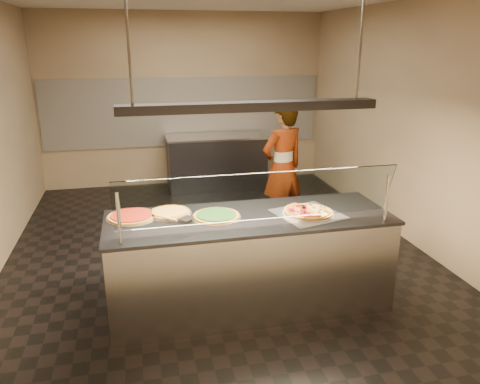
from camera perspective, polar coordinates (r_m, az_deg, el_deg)
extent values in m
cube|color=black|center=(6.02, -3.03, -6.70)|extent=(5.00, 6.00, 0.02)
cube|color=tan|center=(8.52, -6.79, 11.04)|extent=(5.00, 0.02, 3.00)
cube|color=tan|center=(2.74, 7.47, -3.36)|extent=(5.00, 0.02, 3.00)
cube|color=tan|center=(6.47, 19.42, 8.05)|extent=(0.02, 6.00, 3.00)
cube|color=silver|center=(8.51, -6.72, 9.68)|extent=(4.90, 0.02, 1.20)
cube|color=#B7B7BC|center=(4.58, 1.14, -8.58)|extent=(2.63, 0.90, 0.90)
cube|color=#2D2D31|center=(4.39, 1.18, -3.14)|extent=(2.67, 0.94, 0.03)
cylinder|color=#B7B7BC|center=(3.82, -14.54, -3.23)|extent=(0.03, 0.03, 0.44)
cylinder|color=#B7B7BC|center=(4.39, 17.45, -0.73)|extent=(0.03, 0.03, 0.44)
cube|color=white|center=(3.97, 2.40, -0.60)|extent=(2.43, 0.18, 0.47)
cube|color=silver|center=(4.48, 8.29, -2.64)|extent=(0.68, 0.68, 0.01)
cylinder|color=silver|center=(4.48, 8.29, -2.56)|extent=(0.49, 0.49, 0.01)
cylinder|color=#57070A|center=(4.54, 7.74, -1.62)|extent=(0.06, 0.06, 0.01)
cylinder|color=#57070A|center=(4.51, 7.67, -1.73)|extent=(0.06, 0.06, 0.01)
cylinder|color=#57070A|center=(4.53, 7.09, -1.65)|extent=(0.06, 0.06, 0.01)
cylinder|color=#57070A|center=(4.47, 7.77, -1.91)|extent=(0.06, 0.06, 0.01)
cylinder|color=#57070A|center=(4.46, 7.74, -1.95)|extent=(0.06, 0.06, 0.01)
cylinder|color=#57070A|center=(4.42, 6.28, -2.08)|extent=(0.06, 0.06, 0.01)
cylinder|color=#57070A|center=(4.39, 6.37, -2.26)|extent=(0.06, 0.06, 0.01)
cylinder|color=#57070A|center=(4.41, 7.69, -2.20)|extent=(0.06, 0.06, 0.01)
cylinder|color=#57070A|center=(4.35, 7.63, -2.49)|extent=(0.06, 0.06, 0.01)
cylinder|color=#57070A|center=(4.35, 8.12, -2.48)|extent=(0.06, 0.06, 0.01)
cylinder|color=#57070A|center=(4.31, 8.39, -2.71)|extent=(0.06, 0.06, 0.01)
cube|color=#19590F|center=(4.55, 7.37, -1.52)|extent=(0.02, 0.02, 0.01)
cube|color=#19590F|center=(4.49, 7.52, -1.79)|extent=(0.02, 0.02, 0.01)
cube|color=#19590F|center=(4.50, 6.49, -1.69)|extent=(0.02, 0.02, 0.01)
cube|color=#19590F|center=(4.46, 7.51, -1.94)|extent=(0.01, 0.02, 0.01)
cube|color=#19590F|center=(4.43, 7.47, -2.06)|extent=(0.02, 0.02, 0.01)
cube|color=#19590F|center=(4.37, 7.08, -2.34)|extent=(0.02, 0.02, 0.01)
cube|color=#19590F|center=(4.31, 7.46, -2.63)|extent=(0.02, 0.02, 0.01)
sphere|color=#513014|center=(4.34, 9.33, -2.86)|extent=(0.03, 0.03, 0.03)
sphere|color=#513014|center=(4.42, 8.78, -2.46)|extent=(0.03, 0.03, 0.03)
sphere|color=#513014|center=(4.38, 9.72, -2.70)|extent=(0.03, 0.03, 0.03)
sphere|color=#513014|center=(4.44, 9.55, -2.42)|extent=(0.03, 0.03, 0.03)
sphere|color=#513014|center=(4.45, 10.58, -2.42)|extent=(0.03, 0.03, 0.03)
sphere|color=#513014|center=(4.48, 10.33, -2.26)|extent=(0.03, 0.03, 0.03)
sphere|color=#513014|center=(4.50, 9.77, -2.13)|extent=(0.03, 0.03, 0.03)
sphere|color=#513014|center=(4.56, 10.19, -1.90)|extent=(0.03, 0.03, 0.03)
sphere|color=#513014|center=(4.58, 9.79, -1.77)|extent=(0.03, 0.03, 0.03)
sphere|color=#513014|center=(4.54, 8.95, -1.90)|extent=(0.03, 0.03, 0.03)
sphere|color=#513014|center=(4.61, 8.65, -1.59)|extent=(0.03, 0.03, 0.03)
sphere|color=#513014|center=(4.64, 8.43, -1.47)|extent=(0.03, 0.03, 0.03)
sphere|color=#513014|center=(4.59, 8.00, -1.67)|extent=(0.03, 0.03, 0.03)
cylinder|color=silver|center=(4.36, -2.91, -3.04)|extent=(0.46, 0.46, 0.01)
cylinder|color=#936022|center=(4.36, -2.91, -2.88)|extent=(0.43, 0.43, 0.02)
cylinder|color=black|center=(4.35, -2.91, -2.70)|extent=(0.37, 0.37, 0.01)
cylinder|color=silver|center=(4.50, -8.57, -2.57)|extent=(0.42, 0.42, 0.01)
cylinder|color=#936022|center=(4.49, -8.57, -2.44)|extent=(0.39, 0.39, 0.02)
cylinder|color=#C28B35|center=(4.49, -8.58, -2.29)|extent=(0.34, 0.34, 0.01)
cylinder|color=silver|center=(4.46, -13.06, -3.00)|extent=(0.47, 0.47, 0.01)
cylinder|color=#936022|center=(4.46, -13.07, -2.87)|extent=(0.44, 0.44, 0.02)
cylinder|color=maroon|center=(4.46, -13.08, -2.72)|extent=(0.38, 0.38, 0.01)
cube|color=#B7B7BC|center=(4.29, -6.60, -3.16)|extent=(0.17, 0.17, 0.00)
cylinder|color=tan|center=(4.29, -8.50, -3.21)|extent=(0.12, 0.12, 0.02)
cube|color=#2D2D31|center=(8.32, -2.89, 3.63)|extent=(1.70, 0.70, 0.90)
cube|color=#B7B7BC|center=(8.22, -2.94, 6.77)|extent=(1.74, 0.74, 0.03)
imported|color=#2B272F|center=(6.27, 5.22, 2.95)|extent=(0.76, 0.63, 1.77)
cube|color=#2D2D31|center=(4.13, 1.27, 10.39)|extent=(2.30, 0.18, 0.08)
cylinder|color=#B7B7BC|center=(3.98, -13.49, 17.51)|extent=(0.02, 0.02, 1.01)
cylinder|color=#B7B7BC|center=(4.45, 14.52, 17.42)|extent=(0.02, 0.02, 1.01)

